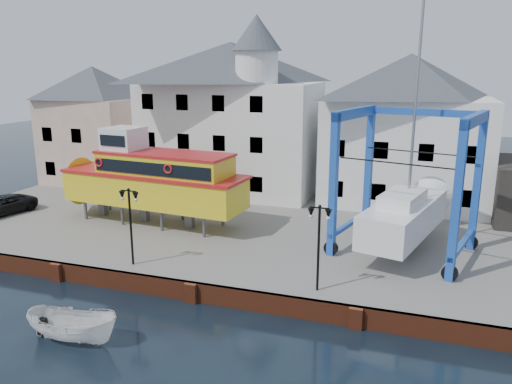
% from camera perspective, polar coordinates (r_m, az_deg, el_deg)
% --- Properties ---
extents(ground, '(140.00, 140.00, 0.00)m').
position_cam_1_polar(ground, '(25.40, -7.34, -12.34)').
color(ground, black).
rests_on(ground, ground).
extents(hardstanding, '(44.00, 22.00, 1.00)m').
position_cam_1_polar(hardstanding, '(34.68, 0.53, -3.95)').
color(hardstanding, slate).
rests_on(hardstanding, ground).
extents(quay_wall, '(44.00, 0.47, 1.00)m').
position_cam_1_polar(quay_wall, '(25.26, -7.27, -11.22)').
color(quay_wall, maroon).
rests_on(quay_wall, ground).
extents(building_pink, '(8.00, 7.00, 10.30)m').
position_cam_1_polar(building_pink, '(47.86, -17.82, 7.34)').
color(building_pink, tan).
rests_on(building_pink, hardstanding).
extents(building_white_main, '(14.00, 8.30, 14.00)m').
position_cam_1_polar(building_white_main, '(41.75, -2.71, 8.74)').
color(building_white_main, white).
rests_on(building_white_main, hardstanding).
extents(building_white_right, '(12.00, 8.00, 11.20)m').
position_cam_1_polar(building_white_right, '(39.65, 16.82, 6.79)').
color(building_white_right, white).
rests_on(building_white_right, hardstanding).
extents(lamp_post_left, '(1.12, 0.32, 4.20)m').
position_cam_1_polar(lamp_post_left, '(26.75, -14.25, -1.69)').
color(lamp_post_left, black).
rests_on(lamp_post_left, hardstanding).
extents(lamp_post_right, '(1.12, 0.32, 4.20)m').
position_cam_1_polar(lamp_post_right, '(23.08, 7.24, -3.90)').
color(lamp_post_right, black).
rests_on(lamp_post_right, hardstanding).
extents(tour_boat, '(14.84, 4.78, 6.35)m').
position_cam_1_polar(tour_boat, '(34.26, -12.78, 1.53)').
color(tour_boat, '#59595E').
rests_on(tour_boat, hardstanding).
extents(travel_lift, '(8.35, 10.50, 15.38)m').
position_cam_1_polar(travel_lift, '(29.94, 17.14, -1.43)').
color(travel_lift, '#1550AA').
rests_on(travel_lift, hardstanding).
extents(van, '(3.25, 5.08, 1.31)m').
position_cam_1_polar(van, '(39.96, -27.04, -1.36)').
color(van, black).
rests_on(van, hardstanding).
extents(motorboat_a, '(4.29, 1.88, 1.62)m').
position_cam_1_polar(motorboat_a, '(23.32, -20.06, -15.71)').
color(motorboat_a, white).
rests_on(motorboat_a, ground).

